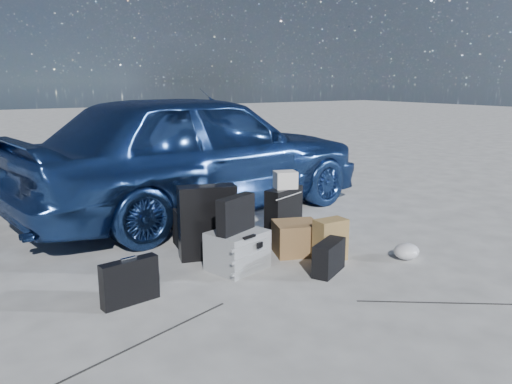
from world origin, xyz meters
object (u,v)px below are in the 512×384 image
Objects in this scene: cardboard_box at (296,238)px; briefcase at (130,282)px; duffel_bag at (211,226)px; suitcase_left at (208,222)px; suitcase_right at (284,214)px; car at (198,152)px; pelican_case at (237,250)px.

briefcase is at bearing -171.96° from cardboard_box.
suitcase_left is at bearing -111.76° from duffel_bag.
suitcase_right is 0.77m from duffel_bag.
briefcase is 1.15m from suitcase_left.
car is 2.04m from cardboard_box.
briefcase is at bearing -131.04° from duffel_bag.
car is at bearing 82.92° from suitcase_left.
car is 6.55× the size of suitcase_left.
suitcase_left is at bearing 161.25° from suitcase_right.
briefcase is at bearing 134.12° from car.
suitcase_left is (-0.09, 0.41, 0.18)m from pelican_case.
car is at bearing 57.64° from pelican_case.
suitcase_left is at bearing 148.12° from car.
pelican_case is 0.84× the size of suitcase_right.
duffel_bag reaches higher than pelican_case.
duffel_bag is at bearing 31.13° from briefcase.
duffel_bag is at bearing 74.17° from suitcase_left.
cardboard_box is at bearing 174.65° from car.
car is at bearing 93.75° from cardboard_box.
pelican_case reaches higher than cardboard_box.
pelican_case is 0.68× the size of suitcase_left.
pelican_case is at bearing 154.87° from car.
pelican_case and briefcase have the same top height.
briefcase is (-1.06, -0.20, -0.00)m from pelican_case.
car is 8.06× the size of suitcase_right.
suitcase_right is (1.89, 0.65, 0.11)m from briefcase.
car is at bearing 45.16° from briefcase.
car reaches higher than pelican_case.
briefcase is 1.54m from duffel_bag.
suitcase_right is (0.92, 0.04, -0.07)m from suitcase_left.
duffel_bag reaches higher than briefcase.
briefcase is 0.60× the size of duffel_bag.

